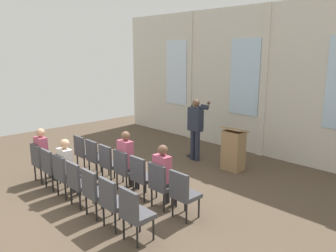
{
  "coord_description": "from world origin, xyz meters",
  "views": [
    {
      "loc": [
        5.8,
        -3.42,
        3.07
      ],
      "look_at": [
        -0.11,
        2.19,
        1.25
      ],
      "focal_mm": 35.83,
      "sensor_mm": 36.0,
      "label": 1
    }
  ],
  "objects_px": {
    "speaker": "(196,125)",
    "chair_r0_c4": "(142,175)",
    "chair_r1_c0": "(41,160)",
    "audience_r0_c5": "(164,173)",
    "lectern": "(233,150)",
    "chair_r1_c4": "(95,190)",
    "chair_r0_c0": "(83,151)",
    "audience_r1_c2": "(68,164)",
    "chair_r0_c3": "(125,168)",
    "chair_r1_c1": "(52,166)",
    "chair_r0_c6": "(183,192)",
    "mic_stand": "(191,145)",
    "chair_r0_c2": "(109,161)",
    "chair_r1_c3": "(79,181)",
    "chair_r0_c1": "(96,156)",
    "audience_r0_c3": "(127,158)",
    "chair_r1_c2": "(65,173)",
    "chair_r1_c5": "(113,200)",
    "chair_r0_c5": "(161,183)",
    "chair_r1_c6": "(134,212)",
    "audience_r1_c0": "(44,152)"
  },
  "relations": [
    {
      "from": "audience_r0_c3",
      "to": "chair_r1_c2",
      "type": "relative_size",
      "value": 1.45
    },
    {
      "from": "audience_r0_c5",
      "to": "chair_r1_c0",
      "type": "distance_m",
      "value": 3.26
    },
    {
      "from": "chair_r1_c0",
      "to": "audience_r0_c3",
      "type": "bearing_deg",
      "value": 33.89
    },
    {
      "from": "speaker",
      "to": "audience_r1_c2",
      "type": "xyz_separation_m",
      "value": [
        -0.24,
        -3.82,
        -0.32
      ]
    },
    {
      "from": "lectern",
      "to": "chair_r1_c5",
      "type": "height_order",
      "value": "lectern"
    },
    {
      "from": "audience_r0_c3",
      "to": "chair_r1_c1",
      "type": "xyz_separation_m",
      "value": [
        -1.21,
        -1.21,
        -0.22
      ]
    },
    {
      "from": "audience_r0_c3",
      "to": "chair_r1_c3",
      "type": "bearing_deg",
      "value": -90.0
    },
    {
      "from": "speaker",
      "to": "chair_r1_c1",
      "type": "xyz_separation_m",
      "value": [
        -0.84,
        -3.9,
        -0.49
      ]
    },
    {
      "from": "chair_r0_c6",
      "to": "audience_r1_c0",
      "type": "xyz_separation_m",
      "value": [
        -3.62,
        -1.05,
        0.19
      ]
    },
    {
      "from": "chair_r0_c1",
      "to": "chair_r0_c3",
      "type": "xyz_separation_m",
      "value": [
        1.21,
        0.0,
        0.0
      ]
    },
    {
      "from": "audience_r0_c5",
      "to": "chair_r0_c6",
      "type": "xyz_separation_m",
      "value": [
        0.6,
        -0.08,
        -0.19
      ]
    },
    {
      "from": "audience_r0_c5",
      "to": "chair_r1_c6",
      "type": "distance_m",
      "value": 1.37
    },
    {
      "from": "chair_r0_c1",
      "to": "chair_r1_c2",
      "type": "height_order",
      "value": "same"
    },
    {
      "from": "mic_stand",
      "to": "audience_r0_c5",
      "type": "relative_size",
      "value": 1.2
    },
    {
      "from": "chair_r1_c3",
      "to": "chair_r0_c1",
      "type": "bearing_deg",
      "value": 136.71
    },
    {
      "from": "chair_r0_c0",
      "to": "audience_r1_c2",
      "type": "distance_m",
      "value": 1.61
    },
    {
      "from": "chair_r1_c0",
      "to": "audience_r0_c5",
      "type": "bearing_deg",
      "value": 22.01
    },
    {
      "from": "mic_stand",
      "to": "audience_r1_c2",
      "type": "distance_m",
      "value": 4.03
    },
    {
      "from": "chair_r0_c1",
      "to": "chair_r1_c1",
      "type": "xyz_separation_m",
      "value": [
        0.0,
        -1.14,
        0.0
      ]
    },
    {
      "from": "chair_r1_c5",
      "to": "chair_r1_c4",
      "type": "bearing_deg",
      "value": 180.0
    },
    {
      "from": "chair_r1_c0",
      "to": "chair_r1_c5",
      "type": "bearing_deg",
      "value": 0.0
    },
    {
      "from": "audience_r0_c3",
      "to": "chair_r1_c0",
      "type": "relative_size",
      "value": 1.45
    },
    {
      "from": "chair_r0_c0",
      "to": "audience_r1_c2",
      "type": "relative_size",
      "value": 0.74
    },
    {
      "from": "mic_stand",
      "to": "chair_r0_c0",
      "type": "xyz_separation_m",
      "value": [
        -1.11,
        -2.96,
        0.2
      ]
    },
    {
      "from": "chair_r0_c2",
      "to": "chair_r0_c4",
      "type": "xyz_separation_m",
      "value": [
        1.21,
        0.0,
        0.0
      ]
    },
    {
      "from": "audience_r0_c5",
      "to": "chair_r1_c5",
      "type": "distance_m",
      "value": 1.23
    },
    {
      "from": "chair_r0_c1",
      "to": "audience_r0_c3",
      "type": "relative_size",
      "value": 0.69
    },
    {
      "from": "chair_r0_c5",
      "to": "audience_r1_c0",
      "type": "height_order",
      "value": "audience_r1_c0"
    },
    {
      "from": "chair_r0_c5",
      "to": "speaker",
      "type": "bearing_deg",
      "value": 119.62
    },
    {
      "from": "lectern",
      "to": "chair_r0_c1",
      "type": "relative_size",
      "value": 1.23
    },
    {
      "from": "chair_r0_c0",
      "to": "chair_r1_c2",
      "type": "xyz_separation_m",
      "value": [
        1.21,
        -1.14,
        0.0
      ]
    },
    {
      "from": "chair_r0_c6",
      "to": "chair_r1_c4",
      "type": "relative_size",
      "value": 1.0
    },
    {
      "from": "lectern",
      "to": "chair_r1_c6",
      "type": "bearing_deg",
      "value": -76.86
    },
    {
      "from": "chair_r1_c1",
      "to": "chair_r1_c6",
      "type": "bearing_deg",
      "value": 0.0
    },
    {
      "from": "mic_stand",
      "to": "audience_r0_c5",
      "type": "xyz_separation_m",
      "value": [
        1.91,
        -2.88,
        0.39
      ]
    },
    {
      "from": "chair_r0_c1",
      "to": "audience_r0_c3",
      "type": "bearing_deg",
      "value": 3.76
    },
    {
      "from": "chair_r1_c0",
      "to": "chair_r1_c1",
      "type": "xyz_separation_m",
      "value": [
        0.6,
        0.0,
        0.0
      ]
    },
    {
      "from": "chair_r1_c4",
      "to": "audience_r0_c5",
      "type": "bearing_deg",
      "value": 63.67
    },
    {
      "from": "lectern",
      "to": "chair_r1_c4",
      "type": "height_order",
      "value": "lectern"
    },
    {
      "from": "chair_r0_c3",
      "to": "chair_r0_c4",
      "type": "bearing_deg",
      "value": 0.0
    },
    {
      "from": "chair_r1_c2",
      "to": "chair_r1_c6",
      "type": "relative_size",
      "value": 1.0
    },
    {
      "from": "chair_r0_c3",
      "to": "chair_r1_c1",
      "type": "relative_size",
      "value": 1.0
    },
    {
      "from": "chair_r0_c6",
      "to": "chair_r1_c2",
      "type": "relative_size",
      "value": 1.0
    },
    {
      "from": "chair_r0_c5",
      "to": "chair_r1_c4",
      "type": "xyz_separation_m",
      "value": [
        -0.6,
        -1.14,
        0.0
      ]
    },
    {
      "from": "speaker",
      "to": "chair_r0_c2",
      "type": "relative_size",
      "value": 1.88
    },
    {
      "from": "audience_r1_c0",
      "to": "chair_r1_c5",
      "type": "bearing_deg",
      "value": -1.56
    },
    {
      "from": "chair_r0_c6",
      "to": "chair_r1_c0",
      "type": "distance_m",
      "value": 3.79
    },
    {
      "from": "mic_stand",
      "to": "chair_r0_c2",
      "type": "bearing_deg",
      "value": -88.11
    },
    {
      "from": "mic_stand",
      "to": "chair_r0_c6",
      "type": "xyz_separation_m",
      "value": [
        2.51,
        -2.96,
        0.2
      ]
    },
    {
      "from": "speaker",
      "to": "chair_r0_c4",
      "type": "distance_m",
      "value": 2.97
    }
  ]
}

